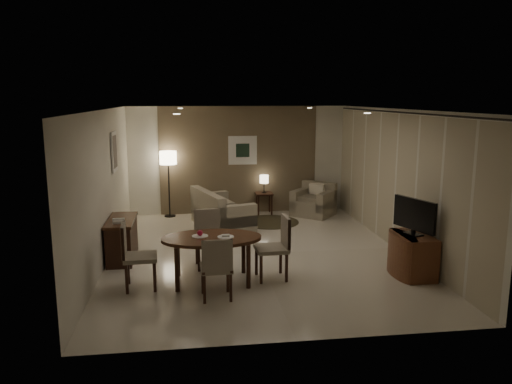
{
  "coord_description": "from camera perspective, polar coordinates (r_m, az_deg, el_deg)",
  "views": [
    {
      "loc": [
        -1.24,
        -8.99,
        2.92
      ],
      "look_at": [
        0.0,
        0.2,
        1.15
      ],
      "focal_mm": 35.0,
      "sensor_mm": 36.0,
      "label": 1
    }
  ],
  "objects": [
    {
      "name": "telephone",
      "position": [
        9.04,
        -15.43,
        -3.17
      ],
      "size": [
        0.2,
        0.14,
        0.09
      ],
      "primitive_type": null,
      "color": "white",
      "rests_on": "console_desk"
    },
    {
      "name": "art_back_frame",
      "position": [
        12.59,
        -1.54,
        4.79
      ],
      "size": [
        0.72,
        0.03,
        0.72
      ],
      "primitive_type": "cube",
      "color": "silver",
      "rests_on": "wall_back"
    },
    {
      "name": "curtain_rod",
      "position": [
        9.82,
        16.05,
        8.75
      ],
      "size": [
        0.03,
        6.8,
        0.03
      ],
      "primitive_type": "cylinder",
      "rotation": [
        1.57,
        0.0,
        0.0
      ],
      "color": "black",
      "rests_on": "wall_right"
    },
    {
      "name": "round_rug",
      "position": [
        11.85,
        1.57,
        -3.43
      ],
      "size": [
        1.38,
        1.38,
        0.01
      ],
      "primitive_type": "cylinder",
      "color": "#3B3221",
      "rests_on": "floor"
    },
    {
      "name": "chair_near",
      "position": [
        7.4,
        -4.58,
        -8.54
      ],
      "size": [
        0.48,
        0.48,
        0.95
      ],
      "primitive_type": null,
      "rotation": [
        0.0,
        0.0,
        3.18
      ],
      "color": "gray",
      "rests_on": "floor"
    },
    {
      "name": "curtain_wall",
      "position": [
        9.94,
        15.66,
        1.14
      ],
      "size": [
        0.08,
        6.7,
        2.58
      ],
      "primitive_type": null,
      "color": "#BFB595",
      "rests_on": "wall_right"
    },
    {
      "name": "tv_cabinet",
      "position": [
        8.72,
        17.52,
        -6.86
      ],
      "size": [
        0.48,
        0.9,
        0.7
      ],
      "primitive_type": null,
      "color": "brown",
      "rests_on": "floor"
    },
    {
      "name": "flat_tv",
      "position": [
        8.54,
        17.65,
        -2.58
      ],
      "size": [
        0.36,
        0.85,
        0.6
      ],
      "primitive_type": null,
      "rotation": [
        0.0,
        0.0,
        0.35
      ],
      "color": "black",
      "rests_on": "tv_cabinet"
    },
    {
      "name": "chair_right",
      "position": [
        8.13,
        1.75,
        -6.4
      ],
      "size": [
        0.52,
        0.52,
        1.03
      ],
      "primitive_type": null,
      "rotation": [
        0.0,
        0.0,
        -1.52
      ],
      "color": "gray",
      "rests_on": "floor"
    },
    {
      "name": "console_desk",
      "position": [
        9.43,
        -15.07,
        -5.24
      ],
      "size": [
        0.48,
        1.2,
        0.75
      ],
      "primitive_type": null,
      "color": "#4A2A17",
      "rests_on": "floor"
    },
    {
      "name": "art_left_canvas",
      "position": [
        10.35,
        -15.82,
        4.46
      ],
      "size": [
        0.01,
        0.46,
        0.64
      ],
      "primitive_type": "cube",
      "color": "gray",
      "rests_on": "wall_left"
    },
    {
      "name": "downlight_fl",
      "position": [
        10.8,
        -8.65,
        9.44
      ],
      "size": [
        0.1,
        0.1,
        0.01
      ],
      "primitive_type": "cylinder",
      "color": "white",
      "rests_on": "ceiling"
    },
    {
      "name": "napkin",
      "position": [
        7.9,
        -3.49,
        -4.99
      ],
      "size": [
        0.12,
        0.08,
        0.03
      ],
      "primitive_type": "cube",
      "color": "white",
      "rests_on": "plate_b"
    },
    {
      "name": "art_back_canvas",
      "position": [
        12.58,
        -1.53,
        4.78
      ],
      "size": [
        0.34,
        0.01,
        0.34
      ],
      "primitive_type": "cube",
      "color": "black",
      "rests_on": "wall_back"
    },
    {
      "name": "chair_left",
      "position": [
        7.93,
        -13.07,
        -7.16
      ],
      "size": [
        0.53,
        0.53,
        1.03
      ],
      "primitive_type": null,
      "rotation": [
        0.0,
        0.0,
        1.63
      ],
      "color": "gray",
      "rests_on": "floor"
    },
    {
      "name": "room_shell",
      "position": [
        9.61,
        -0.16,
        1.39
      ],
      "size": [
        5.5,
        7.0,
        2.7
      ],
      "color": "beige",
      "rests_on": "ground"
    },
    {
      "name": "chair_far",
      "position": [
        8.71,
        -5.41,
        -5.44
      ],
      "size": [
        0.51,
        0.51,
        0.98
      ],
      "primitive_type": null,
      "rotation": [
        0.0,
        0.0,
        0.08
      ],
      "color": "gray",
      "rests_on": "floor"
    },
    {
      "name": "art_left_frame",
      "position": [
        10.36,
        -15.91,
        4.46
      ],
      "size": [
        0.03,
        0.6,
        0.8
      ],
      "primitive_type": "cube",
      "color": "silver",
      "rests_on": "wall_left"
    },
    {
      "name": "dining_table",
      "position": [
        8.05,
        -5.06,
        -7.7
      ],
      "size": [
        1.59,
        0.99,
        0.74
      ],
      "primitive_type": null,
      "color": "#4A2A17",
      "rests_on": "floor"
    },
    {
      "name": "armchair",
      "position": [
        12.52,
        6.58,
        -0.86
      ],
      "size": [
        1.25,
        1.24,
        0.81
      ],
      "primitive_type": null,
      "rotation": [
        0.0,
        0.0,
        -0.7
      ],
      "color": "gray",
      "rests_on": "floor"
    },
    {
      "name": "floor_lamp",
      "position": [
        12.43,
        -9.92,
        0.88
      ],
      "size": [
        0.41,
        0.41,
        1.62
      ],
      "primitive_type": null,
      "color": "#FFE5B7",
      "rests_on": "floor"
    },
    {
      "name": "table_lamp",
      "position": [
        12.57,
        0.93,
        1.03
      ],
      "size": [
        0.22,
        0.22,
        0.5
      ],
      "primitive_type": null,
      "color": "#FFEAC1",
      "rests_on": "side_table"
    },
    {
      "name": "plate_b",
      "position": [
        7.9,
        -3.49,
        -5.15
      ],
      "size": [
        0.26,
        0.26,
        0.02
      ],
      "primitive_type": "cylinder",
      "color": "white",
      "rests_on": "dining_table"
    },
    {
      "name": "downlight_nl",
      "position": [
        7.2,
        -9.06,
        8.79
      ],
      "size": [
        0.1,
        0.1,
        0.01
      ],
      "primitive_type": "cylinder",
      "color": "white",
      "rests_on": "ceiling"
    },
    {
      "name": "downlight_nr",
      "position": [
        7.67,
        12.62,
        8.78
      ],
      "size": [
        0.1,
        0.1,
        0.01
      ],
      "primitive_type": "cylinder",
      "color": "white",
      "rests_on": "ceiling"
    },
    {
      "name": "fruit_apple",
      "position": [
        7.97,
        -6.43,
        -4.67
      ],
      "size": [
        0.09,
        0.09,
        0.09
      ],
      "primitive_type": "sphere",
      "color": "#BB1532",
      "rests_on": "plate_a"
    },
    {
      "name": "downlight_fr",
      "position": [
        11.11,
        6.14,
        9.53
      ],
      "size": [
        0.1,
        0.1,
        0.01
      ],
      "primitive_type": "cylinder",
      "color": "white",
      "rests_on": "ceiling"
    },
    {
      "name": "side_table",
      "position": [
        12.65,
        0.93,
        -1.29
      ],
      "size": [
        0.42,
        0.42,
        0.54
      ],
      "primitive_type": null,
      "color": "#331A11",
      "rests_on": "floor"
    },
    {
      "name": "plate_a",
      "position": [
        7.98,
        -6.42,
        -5.04
      ],
      "size": [
        0.26,
        0.26,
        0.02
      ],
      "primitive_type": "cylinder",
      "color": "white",
      "rests_on": "dining_table"
    },
    {
      "name": "taupe_accent",
      "position": [
        12.64,
        -2.0,
        3.66
      ],
      "size": [
        3.96,
        0.03,
        2.7
      ],
      "primitive_type": "cube",
      "color": "brown",
      "rests_on": "wall_back"
    },
    {
      "name": "sofa",
      "position": [
        11.34,
        -3.88,
        -1.92
      ],
      "size": [
        2.0,
        1.42,
        0.85
      ],
      "primitive_type": null,
      "rotation": [
        0.0,
        0.0,
        1.88
      ],
      "color": "gray",
      "rests_on": "floor"
    }
  ]
}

